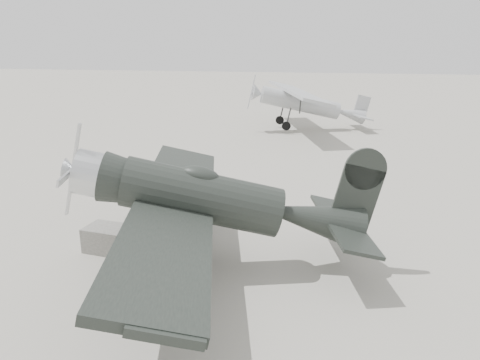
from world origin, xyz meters
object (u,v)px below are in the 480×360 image
object	(u,v)px
highwing_monoplane	(305,100)
sign_board	(196,233)
lowwing_monoplane	(217,201)
equipment_block	(111,239)

from	to	relation	value
highwing_monoplane	sign_board	xyz separation A→B (m)	(-2.11, -21.32, -1.35)
lowwing_monoplane	equipment_block	distance (m)	3.91
highwing_monoplane	equipment_block	bearing A→B (deg)	-119.28
equipment_block	highwing_monoplane	bearing A→B (deg)	77.23
lowwing_monoplane	equipment_block	world-z (taller)	lowwing_monoplane
equipment_block	sign_board	distance (m)	2.76
highwing_monoplane	sign_board	bearing A→B (deg)	-112.16
lowwing_monoplane	sign_board	distance (m)	1.55
lowwing_monoplane	sign_board	xyz separation A→B (m)	(-0.78, 0.52, -1.23)
highwing_monoplane	equipment_block	size ratio (longest dim) A/B	7.89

